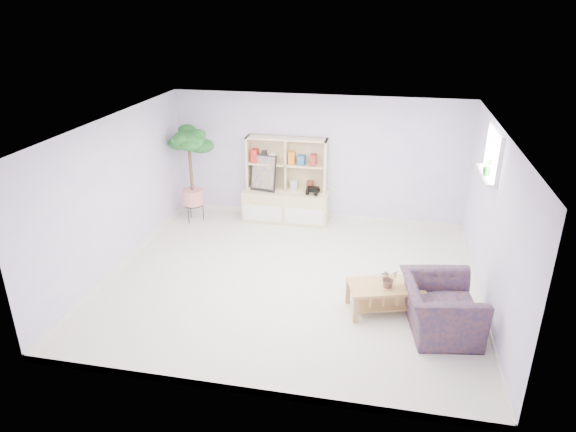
% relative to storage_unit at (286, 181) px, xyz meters
% --- Properties ---
extents(floor, '(5.50, 5.00, 0.01)m').
position_rel_storage_unit_xyz_m(floor, '(0.56, -2.24, -0.81)').
color(floor, silver).
rests_on(floor, ground).
extents(ceiling, '(5.50, 5.00, 0.01)m').
position_rel_storage_unit_xyz_m(ceiling, '(0.56, -2.24, 1.59)').
color(ceiling, white).
rests_on(ceiling, walls).
extents(walls, '(5.51, 5.01, 2.40)m').
position_rel_storage_unit_xyz_m(walls, '(0.56, -2.24, 0.39)').
color(walls, silver).
rests_on(walls, floor).
extents(baseboard, '(5.50, 5.00, 0.10)m').
position_rel_storage_unit_xyz_m(baseboard, '(0.56, -2.24, -0.76)').
color(baseboard, white).
rests_on(baseboard, floor).
extents(window, '(0.10, 0.98, 0.68)m').
position_rel_storage_unit_xyz_m(window, '(3.29, -1.64, 1.19)').
color(window, silver).
rests_on(window, walls).
extents(window_sill, '(0.14, 1.00, 0.04)m').
position_rel_storage_unit_xyz_m(window_sill, '(3.23, -1.64, 0.87)').
color(window_sill, white).
rests_on(window_sill, walls).
extents(storage_unit, '(1.62, 0.55, 1.62)m').
position_rel_storage_unit_xyz_m(storage_unit, '(0.00, 0.00, 0.00)').
color(storage_unit, beige).
rests_on(storage_unit, floor).
extents(poster, '(0.51, 0.20, 0.69)m').
position_rel_storage_unit_xyz_m(poster, '(-0.42, -0.03, 0.14)').
color(poster, gold).
rests_on(poster, storage_unit).
extents(toy_truck, '(0.33, 0.25, 0.16)m').
position_rel_storage_unit_xyz_m(toy_truck, '(0.53, -0.05, -0.12)').
color(toy_truck, black).
rests_on(toy_truck, storage_unit).
extents(coffee_table, '(1.09, 0.80, 0.40)m').
position_rel_storage_unit_xyz_m(coffee_table, '(1.96, -2.78, -0.61)').
color(coffee_table, tan).
rests_on(coffee_table, floor).
extents(table_plant, '(0.31, 0.30, 0.26)m').
position_rel_storage_unit_xyz_m(table_plant, '(1.99, -2.82, -0.28)').
color(table_plant, '#296F2F').
rests_on(table_plant, coffee_table).
extents(floor_tree, '(0.82, 0.82, 1.84)m').
position_rel_storage_unit_xyz_m(floor_tree, '(-1.74, -0.33, 0.11)').
color(floor_tree, '#114A15').
rests_on(floor_tree, floor).
extents(armchair, '(1.08, 1.20, 0.79)m').
position_rel_storage_unit_xyz_m(armchair, '(2.66, -3.12, -0.42)').
color(armchair, '#152150').
rests_on(armchair, floor).
extents(sill_plant, '(0.15, 0.13, 0.26)m').
position_rel_storage_unit_xyz_m(sill_plant, '(3.23, -1.73, 1.02)').
color(sill_plant, '#114A15').
rests_on(sill_plant, window_sill).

